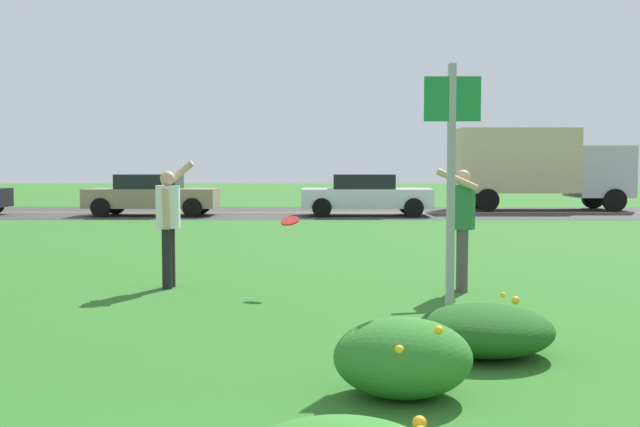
# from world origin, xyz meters

# --- Properties ---
(ground_plane) EXTENTS (120.00, 120.00, 0.00)m
(ground_plane) POSITION_xyz_m (0.00, 12.87, 0.00)
(ground_plane) COLOR #2D6B23
(highway_strip) EXTENTS (120.00, 7.59, 0.01)m
(highway_strip) POSITION_xyz_m (0.00, 25.73, 0.00)
(highway_strip) COLOR #38383A
(highway_strip) RESTS_ON ground
(highway_center_stripe) EXTENTS (120.00, 0.16, 0.00)m
(highway_center_stripe) POSITION_xyz_m (0.00, 25.73, 0.01)
(highway_center_stripe) COLOR yellow
(highway_center_stripe) RESTS_ON ground
(daylily_clump_front_left) EXTENTS (1.26, 1.12, 0.50)m
(daylily_clump_front_left) POSITION_xyz_m (1.17, 5.14, 0.23)
(daylily_clump_front_left) COLOR #1E5619
(daylily_clump_front_left) RESTS_ON ground
(daylily_clump_mid_left) EXTENTS (1.04, 0.87, 0.61)m
(daylily_clump_mid_left) POSITION_xyz_m (0.29, 3.93, 0.30)
(daylily_clump_mid_left) COLOR #2D7526
(daylily_clump_mid_left) RESTS_ON ground
(sign_post_near_path) EXTENTS (0.56, 0.10, 2.74)m
(sign_post_near_path) POSITION_xyz_m (0.97, 5.85, 1.65)
(sign_post_near_path) COLOR #93969B
(sign_post_near_path) RESTS_ON ground
(person_thrower_white_shirt) EXTENTS (0.52, 0.50, 1.81)m
(person_thrower_white_shirt) POSITION_xyz_m (-2.50, 8.82, 1.00)
(person_thrower_white_shirt) COLOR silver
(person_thrower_white_shirt) RESTS_ON ground
(person_catcher_green_shirt) EXTENTS (0.57, 0.50, 1.70)m
(person_catcher_green_shirt) POSITION_xyz_m (1.60, 8.57, 1.01)
(person_catcher_green_shirt) COLOR #287038
(person_catcher_green_shirt) RESTS_ON ground
(frisbee_red) EXTENTS (0.28, 0.25, 0.15)m
(frisbee_red) POSITION_xyz_m (-0.77, 8.53, 0.97)
(frisbee_red) COLOR red
(car_tan_center_left) EXTENTS (4.50, 2.00, 1.45)m
(car_tan_center_left) POSITION_xyz_m (-6.33, 24.02, 0.74)
(car_tan_center_left) COLOR #937F60
(car_tan_center_left) RESTS_ON ground
(car_white_center_right) EXTENTS (4.50, 2.00, 1.45)m
(car_white_center_right) POSITION_xyz_m (1.16, 24.02, 0.74)
(car_white_center_right) COLOR silver
(car_white_center_right) RESTS_ON ground
(box_truck_silver) EXTENTS (6.70, 2.46, 3.20)m
(box_truck_silver) POSITION_xyz_m (8.12, 27.44, 1.80)
(box_truck_silver) COLOR #B7BABF
(box_truck_silver) RESTS_ON ground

